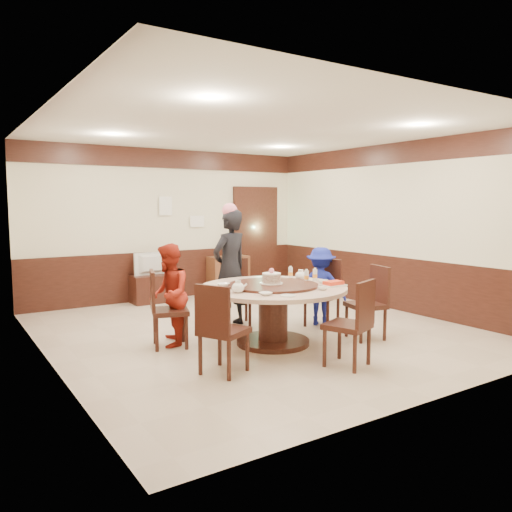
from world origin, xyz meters
TOP-DOWN VIEW (x-y plane):
  - room at (0.01, 0.01)m, footprint 6.00×6.04m
  - banquet_table at (-0.19, -0.68)m, footprint 1.86×1.86m
  - chair_0 at (0.98, -0.27)m, footprint 0.59×0.58m
  - chair_1 at (-0.04, 0.50)m, footprint 0.58×0.58m
  - chair_2 at (-1.37, -0.07)m, footprint 0.56×0.55m
  - chair_3 at (-1.28, -1.31)m, footprint 0.60×0.59m
  - chair_4 at (0.01, -1.86)m, footprint 0.57×0.57m
  - chair_5 at (1.01, -1.15)m, footprint 0.53×0.52m
  - person_standing at (-0.16, 0.46)m, footprint 0.71×0.56m
  - person_red at (-1.33, -0.02)m, footprint 0.71×0.78m
  - person_blue at (0.99, -0.22)m, footprint 0.83×0.83m
  - birthday_cake at (-0.20, -0.66)m, footprint 0.29×0.29m
  - teapot_left at (-0.81, -0.84)m, footprint 0.17×0.15m
  - teapot_right at (0.41, -0.47)m, footprint 0.17×0.15m
  - bowl_0 at (-0.73, -0.34)m, footprint 0.16×0.16m
  - bowl_1 at (0.15, -1.24)m, footprint 0.12×0.12m
  - bowl_2 at (-0.63, -1.15)m, footprint 0.14×0.14m
  - bowl_3 at (0.50, -0.85)m, footprint 0.14×0.14m
  - saucer_near at (-0.44, -1.33)m, footprint 0.18×0.18m
  - saucer_far at (0.26, -0.18)m, footprint 0.18×0.18m
  - shrimp_platter at (0.46, -1.09)m, footprint 0.30×0.20m
  - bottle_0 at (0.34, -0.69)m, footprint 0.06×0.06m
  - bottle_1 at (0.52, -0.64)m, footprint 0.06×0.06m
  - bottle_2 at (0.37, -0.31)m, footprint 0.06×0.06m
  - tv_stand at (-0.43, 2.75)m, footprint 0.85×0.45m
  - television at (-0.43, 2.75)m, footprint 0.72×0.17m
  - side_cabinet at (1.13, 2.78)m, footprint 0.80×0.40m
  - thermos at (1.18, 2.78)m, footprint 0.15×0.15m
  - notice_left at (-0.10, 2.96)m, footprint 0.25×0.00m
  - notice_right at (0.55, 2.96)m, footprint 0.30×0.00m

SIDE VIEW (x-z plane):
  - tv_stand at x=-0.43m, z-range 0.00..0.50m
  - chair_0 at x=0.98m, z-range -0.18..0.79m
  - chair_1 at x=-0.04m, z-range -0.18..0.79m
  - chair_2 at x=-1.37m, z-range -0.18..0.79m
  - chair_3 at x=-1.28m, z-range -0.18..0.79m
  - chair_4 at x=0.01m, z-range -0.18..0.79m
  - chair_5 at x=1.01m, z-range -0.18..0.79m
  - side_cabinet at x=1.13m, z-range 0.00..0.75m
  - banquet_table at x=-0.19m, z-range 0.14..0.92m
  - person_blue at x=0.99m, z-range 0.00..1.15m
  - person_red at x=-1.33m, z-range 0.00..1.30m
  - television at x=-0.43m, z-range 0.50..0.91m
  - saucer_near at x=-0.44m, z-range 0.75..0.76m
  - saucer_far at x=0.26m, z-range 0.75..0.76m
  - bowl_2 at x=-0.63m, z-range 0.75..0.79m
  - bowl_1 at x=0.15m, z-range 0.75..0.79m
  - bowl_0 at x=-0.73m, z-range 0.75..0.79m
  - bowl_3 at x=0.50m, z-range 0.75..0.79m
  - shrimp_platter at x=0.46m, z-range 0.75..0.81m
  - teapot_left at x=-0.81m, z-range 0.75..0.87m
  - teapot_right at x=0.41m, z-range 0.75..0.87m
  - bottle_0 at x=0.34m, z-range 0.75..0.91m
  - bottle_1 at x=0.52m, z-range 0.75..0.91m
  - bottle_2 at x=0.37m, z-range 0.75..0.91m
  - birthday_cake at x=-0.20m, z-range 0.75..0.95m
  - person_standing at x=-0.16m, z-range 0.00..1.71m
  - thermos at x=1.18m, z-range 0.75..1.13m
  - room at x=0.01m, z-range -0.34..2.50m
  - notice_right at x=0.55m, z-range 1.34..1.56m
  - notice_left at x=-0.10m, z-range 1.57..1.93m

